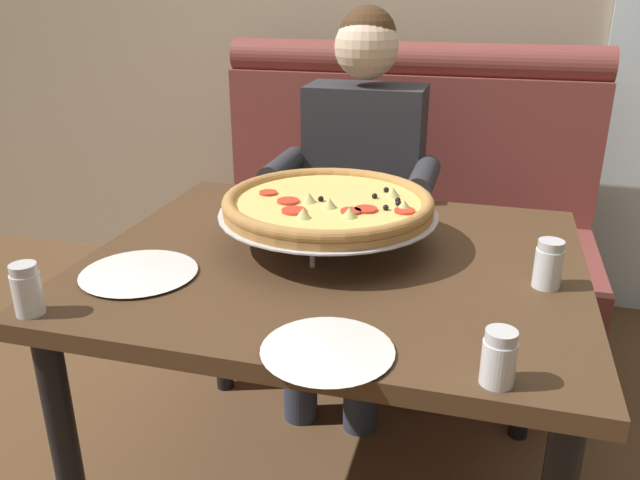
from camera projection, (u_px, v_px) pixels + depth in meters
booth_bench at (394, 242)px, 2.50m from camera, size 1.47×0.78×1.13m
dining_table at (335, 290)px, 1.55m from camera, size 1.14×0.97×0.73m
diner_main at (358, 183)px, 2.16m from camera, size 0.54×0.64×1.27m
pizza at (328, 205)px, 1.55m from camera, size 0.53×0.53×0.14m
shaker_oregano at (548, 267)px, 1.35m from camera, size 0.06×0.06×0.10m
shaker_pepper_flakes at (28, 293)px, 1.24m from camera, size 0.06×0.06×0.10m
shaker_parmesan at (498, 361)px, 1.02m from camera, size 0.06×0.06×0.10m
plate_near_left at (328, 347)px, 1.12m from camera, size 0.24×0.24×0.02m
plate_near_right at (139, 270)px, 1.42m from camera, size 0.26×0.26×0.02m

